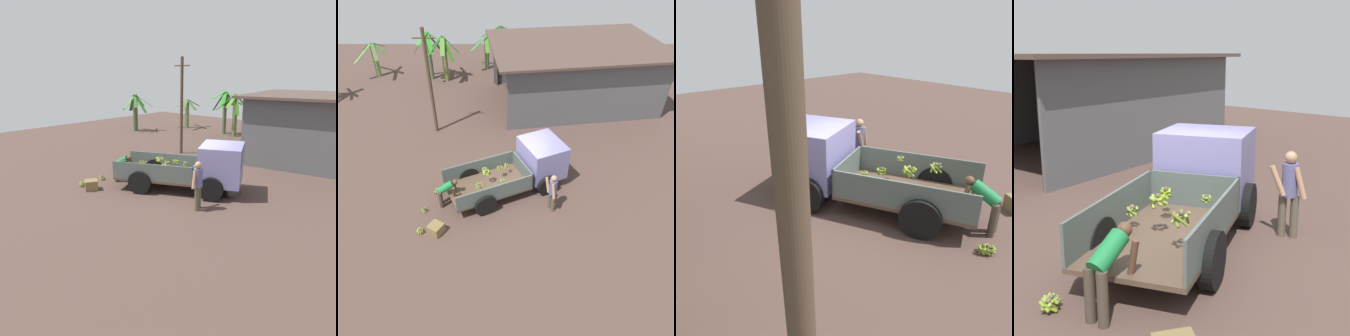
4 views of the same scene
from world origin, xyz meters
The scene contains 17 objects.
ground centered at (0.00, 0.00, 0.00)m, with size 36.00×36.00×0.00m, color #4F3A32.
mud_patch_0 centered at (1.19, 0.31, 0.00)m, with size 1.26×1.26×0.01m, color black.
cargo_truck centered at (0.61, -0.05, 0.97)m, with size 4.98×3.56×1.83m.
utility_pole centered at (-3.94, 4.04, 2.63)m, with size 0.98×0.16×5.11m.
banana_palm_0 centered at (-11.11, 7.36, 1.45)m, with size 2.01×2.06×2.74m.
banana_palm_2 centered at (-4.31, 10.37, 1.57)m, with size 2.03×2.72×2.90m.
banana_palm_3 centered at (-1.71, 12.51, 1.21)m, with size 2.51×2.34×2.27m.
banana_palm_4 centered at (-9.09, 11.13, 1.20)m, with size 2.12×2.55×2.26m.
banana_palm_5 centered at (-0.75, 13.18, 1.50)m, with size 2.47×2.85×2.76m.
banana_palm_6 centered at (-5.34, 10.71, 1.66)m, with size 2.28×2.39×3.05m.
person_foreground_visitor centered at (1.34, -1.62, 0.90)m, with size 0.48×0.66×1.62m.
person_worker_loading centered at (-2.62, -1.39, 0.72)m, with size 0.80×0.66×1.18m.
banana_bunch_on_ground_0 centered at (-3.45, -1.80, 0.12)m, with size 0.23×0.23×0.20m.
banana_bunch_on_ground_1 centered at (-3.05, -0.69, 0.11)m, with size 0.25×0.25×0.21m.
banana_bunch_on_ground_2 centered at (-3.12, -0.74, 0.11)m, with size 0.27×0.26×0.21m.
banana_bunch_on_ground_3 centered at (-3.40, -2.82, 0.12)m, with size 0.26×0.26×0.20m.
wooden_crate_0 centered at (-2.83, -2.81, 0.19)m, with size 0.46×0.46×0.38m, color brown.
Camera 1 is at (7.21, -9.77, 4.36)m, focal length 35.00 mm.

